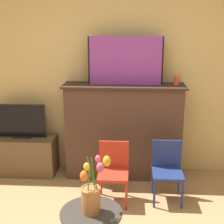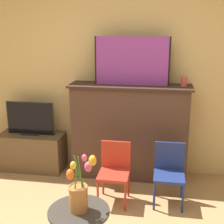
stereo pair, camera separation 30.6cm
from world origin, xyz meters
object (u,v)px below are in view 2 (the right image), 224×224
Objects in this scene: painting at (132,61)px; chair_red at (115,168)px; tv_monitor at (30,119)px; vase_tulips at (79,192)px; chair_blue at (169,170)px.

painting is 1.37× the size of chair_red.
chair_red is at bearing -26.49° from tv_monitor.
tv_monitor is 1.38m from chair_red.
tv_monitor is at bearing 123.89° from vase_tulips.
chair_blue is at bearing 58.59° from vase_tulips.
vase_tulips is (-0.10, -1.05, 0.30)m from chair_red.
chair_red is 1.38× the size of vase_tulips.
painting is at bearing 83.15° from vase_tulips.
painting is 1.86m from vase_tulips.
painting reaches higher than vase_tulips.
chair_blue is (0.48, -0.56, -1.09)m from painting.
vase_tulips reaches higher than chair_red.
painting is 1.89× the size of vase_tulips.
chair_red is at bearing 84.69° from vase_tulips.
painting is 1.26m from chair_red.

